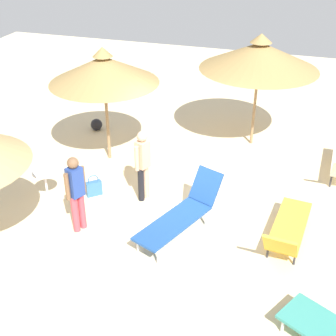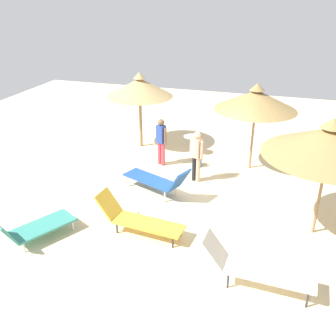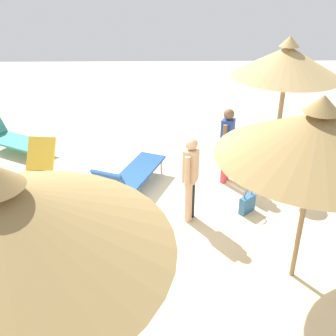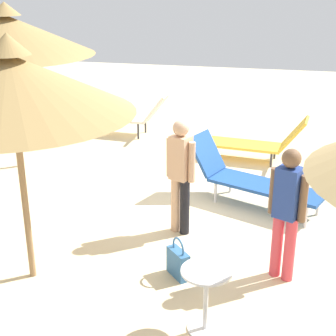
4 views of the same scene
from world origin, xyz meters
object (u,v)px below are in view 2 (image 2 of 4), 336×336
at_px(lounge_chair_far_right, 158,180).
at_px(person_standing_near_right, 161,139).
at_px(parasol_umbrella_edge, 256,100).
at_px(lounge_chair_center, 254,267).
at_px(beach_ball, 294,156).
at_px(lounge_chair_back, 137,219).
at_px(parasol_umbrella_near_left, 330,142).
at_px(side_table_round, 191,142).
at_px(handbag, 198,161).
at_px(lounge_chair_front, 32,227).
at_px(parasol_umbrella_far_left, 140,87).
at_px(person_standing_edge, 197,154).

xyz_separation_m(lounge_chair_far_right, person_standing_near_right, (0.54, -1.93, 0.46)).
height_order(parasol_umbrella_edge, person_standing_near_right, parasol_umbrella_edge).
bearing_deg(lounge_chair_center, beach_ball, -96.43).
bearing_deg(lounge_chair_back, parasol_umbrella_near_left, -163.04).
height_order(parasol_umbrella_edge, parasol_umbrella_near_left, parasol_umbrella_near_left).
relative_size(parasol_umbrella_edge, side_table_round, 4.03).
xyz_separation_m(lounge_chair_back, handbag, (-0.53, -4.15, -0.19)).
distance_m(lounge_chair_back, lounge_chair_front, 2.43).
height_order(parasol_umbrella_far_left, side_table_round, parasol_umbrella_far_left).
bearing_deg(lounge_chair_front, lounge_chair_back, -154.92).
bearing_deg(handbag, parasol_umbrella_edge, -167.64).
relative_size(parasol_umbrella_edge, lounge_chair_far_right, 1.29).
relative_size(lounge_chair_far_right, person_standing_edge, 1.36).
bearing_deg(person_standing_edge, lounge_chair_far_right, 52.58).
height_order(parasol_umbrella_far_left, person_standing_near_right, parasol_umbrella_far_left).
xyz_separation_m(lounge_chair_center, handbag, (2.33, -5.20, -0.26)).
relative_size(person_standing_edge, side_table_round, 2.30).
bearing_deg(handbag, lounge_chair_far_right, 73.52).
xyz_separation_m(parasol_umbrella_near_left, person_standing_edge, (3.36, -1.82, -1.46)).
bearing_deg(lounge_chair_far_right, person_standing_edge, -127.42).
height_order(lounge_chair_far_right, side_table_round, lounge_chair_far_right).
height_order(lounge_chair_back, person_standing_near_right, person_standing_near_right).
bearing_deg(lounge_chair_far_right, side_table_round, -93.51).
height_order(lounge_chair_center, person_standing_edge, person_standing_edge).
relative_size(lounge_chair_far_right, person_standing_near_right, 1.36).
xyz_separation_m(parasol_umbrella_near_left, lounge_chair_front, (6.30, 2.28, -2.01)).
bearing_deg(beach_ball, lounge_chair_far_right, 43.79).
height_order(parasol_umbrella_far_left, lounge_chair_back, parasol_umbrella_far_left).
xyz_separation_m(lounge_chair_center, beach_ball, (-0.74, -6.58, -0.28)).
bearing_deg(lounge_chair_far_right, parasol_umbrella_near_left, 170.35).
bearing_deg(parasol_umbrella_near_left, lounge_chair_back, 16.96).
height_order(lounge_chair_back, person_standing_edge, person_standing_edge).
bearing_deg(lounge_chair_far_right, lounge_chair_back, 93.31).
bearing_deg(lounge_chair_center, person_standing_edge, -62.63).
xyz_separation_m(person_standing_edge, beach_ball, (-2.87, -2.46, -0.74)).
bearing_deg(lounge_chair_far_right, parasol_umbrella_far_left, -61.86).
xyz_separation_m(lounge_chair_center, person_standing_edge, (2.13, -4.12, 0.45)).
xyz_separation_m(parasol_umbrella_far_left, person_standing_near_right, (-1.24, 1.38, -1.31)).
xyz_separation_m(parasol_umbrella_edge, beach_ball, (-1.39, -1.01, -2.12)).
xyz_separation_m(parasol_umbrella_near_left, lounge_chair_center, (1.23, 2.30, -1.92)).
bearing_deg(lounge_chair_back, side_table_round, -90.85).
bearing_deg(lounge_chair_back, beach_ball, -123.11).
bearing_deg(person_standing_near_right, side_table_round, -122.56).
height_order(parasol_umbrella_edge, person_standing_edge, parasol_umbrella_edge).
distance_m(parasol_umbrella_edge, lounge_chair_far_right, 3.92).
distance_m(lounge_chair_front, beach_ball, 8.76).
bearing_deg(person_standing_edge, lounge_chair_front, 54.39).
distance_m(person_standing_edge, handbag, 1.31).
distance_m(parasol_umbrella_near_left, side_table_round, 5.83).
relative_size(person_standing_near_right, person_standing_edge, 1.00).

